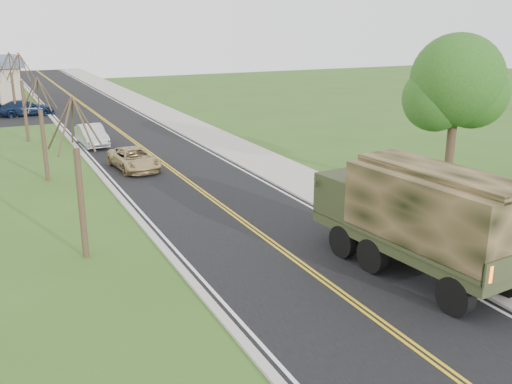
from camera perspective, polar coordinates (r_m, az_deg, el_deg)
ground at (r=17.05m, az=14.69°, el=-14.17°), size 160.00×160.00×0.00m
road at (r=52.53m, az=-14.72°, el=6.82°), size 8.00×120.00×0.01m
curb_right at (r=53.46m, az=-10.35°, el=7.32°), size 0.30×120.00×0.12m
sidewalk_right at (r=53.95m, az=-8.54°, el=7.48°), size 3.20×120.00×0.10m
curb_left at (r=51.90m, az=-19.23°, el=6.37°), size 0.30×120.00×0.10m
leafy_tree at (r=29.72m, az=19.41°, el=9.83°), size 4.83×4.50×8.10m
bare_tree_a at (r=21.90m, az=-17.18°, el=0.15°), size 1.93×2.26×6.08m
bare_tree_b at (r=33.56m, az=-20.50°, el=5.19°), size 1.83×2.14×5.73m
bare_tree_c at (r=45.34m, az=-22.18°, el=8.17°), size 2.04×2.39×6.42m
bare_tree_d at (r=57.26m, az=-23.11°, el=9.40°), size 1.88×2.20×5.91m
military_truck at (r=20.36m, az=16.09°, el=-1.99°), size 3.57×8.26×4.00m
suv_champagne at (r=34.98m, az=-12.10°, el=3.25°), size 2.53×4.81×1.29m
sedan_silver at (r=42.49m, az=-16.10°, el=5.46°), size 1.73×4.56×1.49m
pickup_navy at (r=26.67m, az=23.81°, el=-1.96°), size 4.84×2.03×1.39m
utility_box_near at (r=21.42m, az=24.03°, el=-7.03°), size 0.73×0.67×0.80m
utility_box_far at (r=21.14m, az=22.39°, el=-7.36°), size 0.59×0.49×0.65m
lot_car_navy at (r=58.17m, az=-22.01°, el=7.80°), size 5.15×2.36×1.46m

